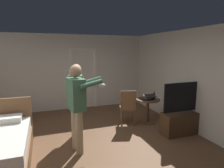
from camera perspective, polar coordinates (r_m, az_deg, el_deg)
ground_plane at (r=4.33m, az=-7.21°, el=-18.48°), size 6.67×6.67×0.00m
wall_back at (r=6.91m, az=-13.05°, el=3.35°), size 5.71×0.12×2.60m
wall_right at (r=5.23m, az=23.89°, el=0.74°), size 0.12×6.30×2.60m
doorway_frame at (r=6.93m, az=-8.28°, el=2.88°), size 0.93×0.08×2.13m
tv_flatscreen at (r=5.19m, az=20.40°, el=-9.51°), size 1.22×0.40×1.30m
side_table at (r=5.61m, az=10.50°, el=-6.63°), size 0.67×0.67×0.70m
laptop at (r=5.49m, az=10.58°, el=-4.00°), size 0.35×0.36×0.15m
bottle_on_table at (r=5.53m, az=12.28°, el=-3.48°), size 0.06×0.06×0.23m
wooden_chair at (r=5.37m, az=4.69°, el=-6.48°), size 0.53×0.53×0.99m
person_blue_shirt at (r=3.92m, az=-10.39°, el=-5.26°), size 0.71×0.64×1.77m
person_striped_shirt at (r=4.62m, az=-10.13°, el=-3.21°), size 0.73×0.67×1.74m
suitcase_dark at (r=6.31m, az=-25.43°, el=-8.16°), size 0.59×0.34×0.41m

